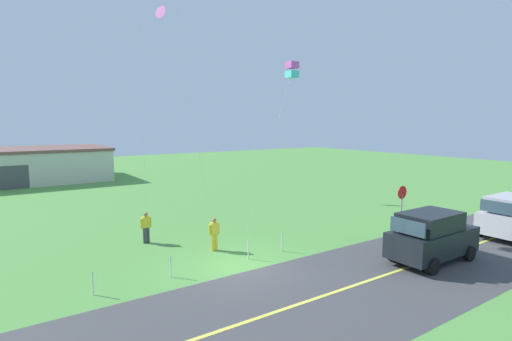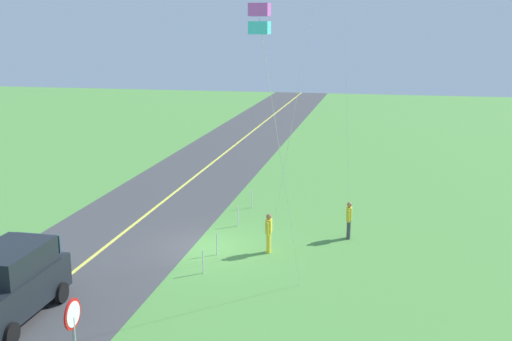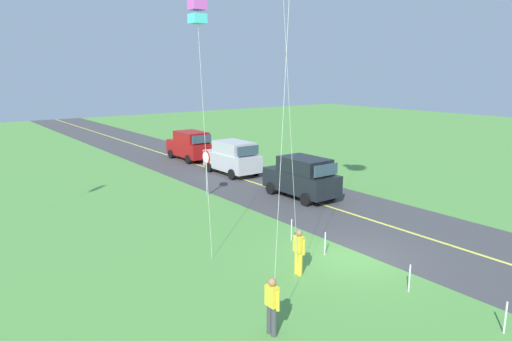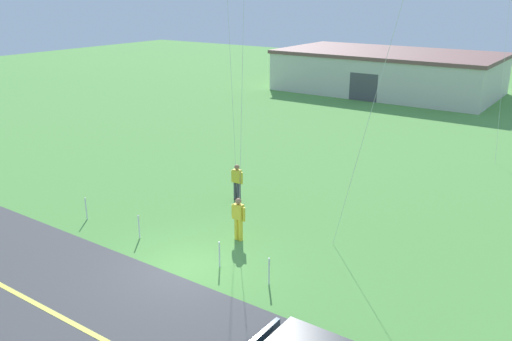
{
  "view_description": "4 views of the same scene",
  "coord_description": "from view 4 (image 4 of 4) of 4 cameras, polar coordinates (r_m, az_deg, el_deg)",
  "views": [
    {
      "loc": [
        -8.54,
        -13.67,
        6.13
      ],
      "look_at": [
        2.38,
        2.36,
        3.77
      ],
      "focal_mm": 27.56,
      "sensor_mm": 36.0,
      "label": 1
    },
    {
      "loc": [
        23.22,
        6.88,
        8.83
      ],
      "look_at": [
        0.86,
        2.28,
        3.5
      ],
      "focal_mm": 43.78,
      "sensor_mm": 36.0,
      "label": 2
    },
    {
      "loc": [
        -10.68,
        12.52,
        6.77
      ],
      "look_at": [
        1.4,
        3.51,
        3.52
      ],
      "focal_mm": 32.24,
      "sensor_mm": 36.0,
      "label": 3
    },
    {
      "loc": [
        10.6,
        -11.26,
        8.52
      ],
      "look_at": [
        1.22,
        2.19,
        2.97
      ],
      "focal_mm": 37.54,
      "sensor_mm": 36.0,
      "label": 4
    }
  ],
  "objects": [
    {
      "name": "fence_post_1",
      "position": [
        19.74,
        -12.36,
        -5.88
      ],
      "size": [
        0.05,
        0.05,
        0.9
      ],
      "primitive_type": "cylinder",
      "color": "silver",
      "rests_on": "ground"
    },
    {
      "name": "fence_post_3",
      "position": [
        16.44,
        1.4,
        -10.7
      ],
      "size": [
        0.05,
        0.05,
        0.9
      ],
      "primitive_type": "cylinder",
      "color": "silver",
      "rests_on": "ground"
    },
    {
      "name": "ground_plane",
      "position": [
        17.68,
        -7.43,
        -10.46
      ],
      "size": [
        120.0,
        120.0,
        0.1
      ],
      "primitive_type": "cube",
      "color": "#549342"
    },
    {
      "name": "road_centre_stripe",
      "position": [
        15.42,
        -17.81,
        -15.84
      ],
      "size": [
        120.0,
        0.16,
        0.0
      ],
      "primitive_type": "cube",
      "color": "#E5E04C",
      "rests_on": "asphalt_road"
    },
    {
      "name": "fence_post_0",
      "position": [
        21.85,
        -17.65,
        -3.9
      ],
      "size": [
        0.05,
        0.05,
        0.9
      ],
      "primitive_type": "cylinder",
      "color": "silver",
      "rests_on": "ground"
    },
    {
      "name": "person_adult_near",
      "position": [
        22.55,
        -2.03,
        -1.15
      ],
      "size": [
        0.58,
        0.22,
        1.6
      ],
      "rotation": [
        0.0,
        0.0,
        1.07
      ],
      "color": "#3F3F47",
      "rests_on": "ground"
    },
    {
      "name": "warehouse_distant",
      "position": [
        48.71,
        13.84,
        10.19
      ],
      "size": [
        18.36,
        10.2,
        3.5
      ],
      "color": "beige",
      "rests_on": "ground"
    },
    {
      "name": "person_adult_companion",
      "position": [
        19.02,
        -1.88,
        -5.04
      ],
      "size": [
        0.58,
        0.22,
        1.6
      ],
      "rotation": [
        0.0,
        0.0,
        5.72
      ],
      "color": "yellow",
      "rests_on": "ground"
    },
    {
      "name": "fence_post_2",
      "position": [
        17.44,
        -3.92,
        -8.91
      ],
      "size": [
        0.05,
        0.05,
        0.9
      ],
      "primitive_type": "cylinder",
      "color": "silver",
      "rests_on": "ground"
    },
    {
      "name": "asphalt_road",
      "position": [
        15.42,
        -17.81,
        -15.85
      ],
      "size": [
        120.0,
        7.0,
        0.0
      ],
      "primitive_type": "cube",
      "color": "#424244",
      "rests_on": "ground"
    }
  ]
}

